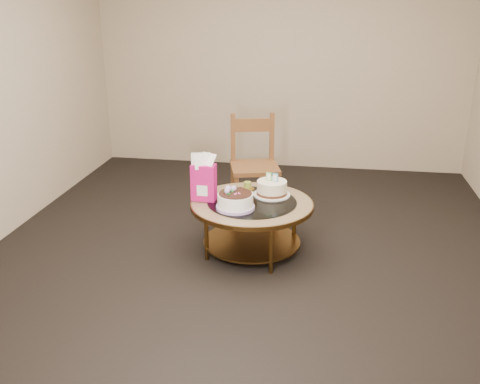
% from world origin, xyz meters
% --- Properties ---
extents(ground, '(5.00, 5.00, 0.00)m').
position_xyz_m(ground, '(0.00, 0.00, 0.00)').
color(ground, black).
rests_on(ground, ground).
extents(room_walls, '(4.52, 5.02, 2.61)m').
position_xyz_m(room_walls, '(0.00, 0.00, 1.54)').
color(room_walls, tan).
rests_on(room_walls, ground).
extents(coffee_table, '(1.02, 1.02, 0.46)m').
position_xyz_m(coffee_table, '(0.00, -0.00, 0.38)').
color(coffee_table, brown).
rests_on(coffee_table, ground).
extents(decorated_cake, '(0.31, 0.31, 0.18)m').
position_xyz_m(decorated_cake, '(-0.11, -0.17, 0.52)').
color(decorated_cake, '#B997D6').
rests_on(decorated_cake, coffee_table).
extents(cream_cake, '(0.32, 0.32, 0.20)m').
position_xyz_m(cream_cake, '(0.15, 0.17, 0.52)').
color(cream_cake, white).
rests_on(cream_cake, coffee_table).
extents(gift_bag, '(0.20, 0.15, 0.40)m').
position_xyz_m(gift_bag, '(-0.40, -0.02, 0.65)').
color(gift_bag, '#EE1690').
rests_on(gift_bag, coffee_table).
extents(pillar_candle, '(0.12, 0.12, 0.09)m').
position_xyz_m(pillar_candle, '(-0.08, 0.25, 0.49)').
color(pillar_candle, '#EBC160').
rests_on(pillar_candle, coffee_table).
extents(dining_chair, '(0.55, 0.55, 0.98)m').
position_xyz_m(dining_chair, '(-0.10, 0.88, 0.50)').
color(dining_chair, brown).
rests_on(dining_chair, ground).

